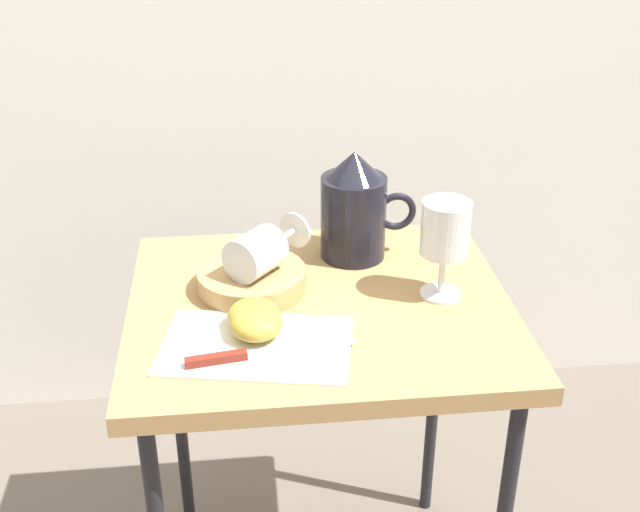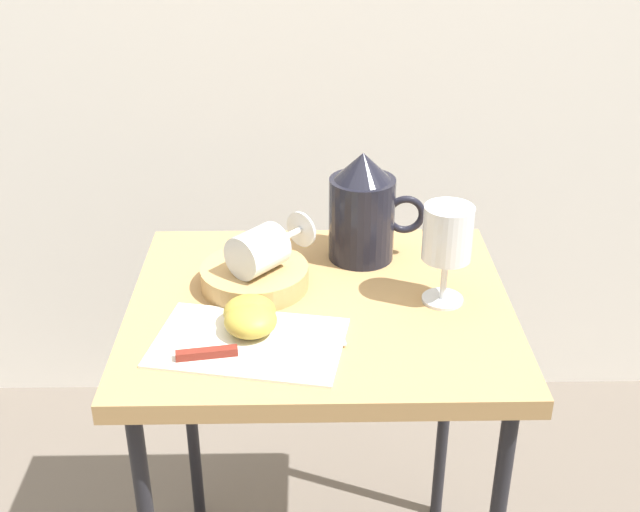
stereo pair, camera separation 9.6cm
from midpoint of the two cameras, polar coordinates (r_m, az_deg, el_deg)
table at (r=1.28m, az=2.16°, el=-5.65°), size 0.59×0.51×0.66m
linen_napkin at (r=1.15m, az=-2.66°, el=-6.18°), size 0.29×0.22×0.00m
basket_tray at (r=1.28m, az=-2.51°, el=-1.50°), size 0.17×0.17×0.03m
pitcher at (r=1.35m, az=5.07°, el=2.79°), size 0.16×0.11×0.19m
wine_glass_upright at (r=1.22m, az=11.22°, el=1.22°), size 0.08×0.08×0.16m
wine_glass_tipped_near at (r=1.25m, az=-2.06°, el=0.40°), size 0.14×0.15×0.07m
apple_half_left at (r=1.18m, az=-2.67°, el=-4.03°), size 0.08×0.08×0.04m
apple_half_right at (r=1.16m, az=-2.56°, el=-4.64°), size 0.08×0.08×0.04m
knife at (r=1.12m, az=-3.50°, el=-6.79°), size 0.24×0.05×0.01m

